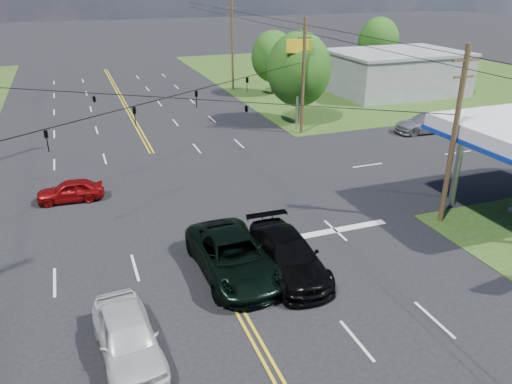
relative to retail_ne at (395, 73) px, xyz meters
name	(u,v)px	position (x,y,z in m)	size (l,w,h in m)	color
ground	(174,193)	(-30.00, -20.00, -2.20)	(280.00, 280.00, 0.00)	black
grass_ne	(373,73)	(5.00, 12.00, -2.20)	(46.00, 48.00, 0.03)	#2A4215
stop_bar	(301,237)	(-25.00, -28.00, -2.20)	(10.00, 0.50, 0.02)	silver
retail_ne	(395,73)	(0.00, 0.00, 0.00)	(14.00, 10.00, 4.40)	gray
pole_se	(454,135)	(-17.00, -29.00, 2.72)	(1.60, 0.28, 9.50)	#43351C
pole_ne	(303,75)	(-17.00, -11.00, 2.72)	(1.60, 0.28, 9.50)	#43351C
pole_right_far	(232,45)	(-17.00, 8.00, 2.97)	(1.60, 0.28, 10.00)	#43351C
span_wire_signals	(167,98)	(-30.00, -20.00, 3.80)	(26.00, 18.00, 1.13)	black
power_lines	(171,56)	(-30.00, -22.00, 6.40)	(26.04, 100.00, 0.64)	black
tree_right_a	(299,69)	(-16.00, -8.00, 2.67)	(5.70, 5.70, 8.18)	#43351C
tree_right_b	(273,57)	(-13.50, 4.00, 2.02)	(4.94, 4.94, 7.09)	#43351C
tree_far_r	(378,41)	(4.00, 10.00, 2.34)	(5.32, 5.32, 7.63)	#43351C
pickup_dkgreen	(233,256)	(-29.37, -30.04, -1.30)	(3.00, 6.50, 1.81)	black
suv_black	(288,255)	(-27.00, -30.77, -1.33)	(2.45, 6.02, 1.75)	black
pickup_white	(127,336)	(-34.49, -33.84, -1.36)	(1.99, 4.94, 1.68)	silver
sedan_red	(70,190)	(-36.01, -19.00, -1.54)	(1.55, 3.85, 1.31)	maroon
sedan_far	(426,123)	(-6.78, -14.50, -1.39)	(2.28, 5.61, 1.63)	#A3A3A7
polesign_ne	(299,60)	(-17.00, -10.00, 3.79)	(2.14, 0.67, 7.74)	#A5A5AA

